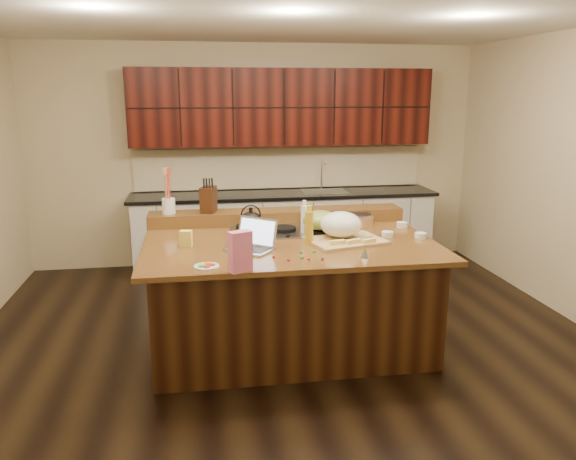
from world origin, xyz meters
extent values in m
cube|color=black|center=(0.00, 0.00, -0.01)|extent=(5.50, 5.00, 0.01)
cube|color=silver|center=(0.00, 0.00, 2.71)|extent=(5.50, 5.00, 0.01)
cube|color=tan|center=(0.00, 2.50, 1.35)|extent=(5.50, 0.01, 2.70)
cube|color=tan|center=(0.00, -2.50, 1.35)|extent=(5.50, 0.01, 2.70)
cube|color=black|center=(0.00, 0.00, 0.44)|extent=(2.22, 1.42, 0.88)
cube|color=black|center=(0.00, 0.00, 0.90)|extent=(2.40, 1.60, 0.04)
cube|color=black|center=(0.00, 0.70, 0.98)|extent=(2.40, 0.30, 0.12)
cube|color=gray|center=(0.00, 0.30, 0.93)|extent=(0.92, 0.52, 0.02)
cylinder|color=black|center=(-0.30, 0.43, 0.95)|extent=(0.22, 0.22, 0.03)
cylinder|color=black|center=(0.30, 0.43, 0.95)|extent=(0.22, 0.22, 0.03)
cylinder|color=black|center=(-0.30, 0.17, 0.95)|extent=(0.22, 0.22, 0.03)
cylinder|color=black|center=(0.30, 0.17, 0.95)|extent=(0.22, 0.22, 0.03)
cylinder|color=black|center=(0.00, 0.30, 0.95)|extent=(0.22, 0.22, 0.03)
cube|color=silver|center=(0.30, 2.17, 0.45)|extent=(3.60, 0.62, 0.90)
cube|color=black|center=(0.30, 2.17, 0.92)|extent=(3.70, 0.66, 0.04)
cube|color=gray|center=(0.80, 2.17, 0.94)|extent=(0.55, 0.42, 0.01)
cylinder|color=gray|center=(0.80, 2.35, 1.12)|extent=(0.02, 0.02, 0.36)
cube|color=black|center=(0.30, 2.32, 1.95)|extent=(3.60, 0.34, 0.90)
cube|color=tan|center=(0.30, 2.48, 1.20)|extent=(3.60, 0.03, 0.50)
ellipsoid|color=black|center=(-0.30, 0.17, 1.05)|extent=(0.22, 0.22, 0.18)
ellipsoid|color=olive|center=(0.30, 0.17, 1.05)|extent=(0.36, 0.36, 0.17)
cube|color=#B7B7BC|center=(-0.36, -0.25, 0.93)|extent=(0.42, 0.40, 0.02)
cube|color=black|center=(-0.36, -0.25, 0.94)|extent=(0.31, 0.29, 0.00)
cube|color=#B7B7BC|center=(-0.28, -0.16, 1.05)|extent=(0.31, 0.27, 0.22)
cube|color=silver|center=(-0.29, -0.17, 1.05)|extent=(0.28, 0.24, 0.19)
cylinder|color=gold|center=(0.14, -0.13, 1.06)|extent=(0.09, 0.09, 0.27)
cylinder|color=silver|center=(0.17, 0.20, 1.04)|extent=(0.08, 0.08, 0.25)
cube|color=tan|center=(0.45, -0.13, 0.93)|extent=(0.69, 0.57, 0.03)
ellipsoid|color=white|center=(0.43, -0.05, 1.05)|extent=(0.35, 0.35, 0.21)
cube|color=#EDD872|center=(0.35, -0.27, 0.96)|extent=(0.13, 0.03, 0.03)
cube|color=#EDD872|center=(0.48, -0.27, 0.96)|extent=(0.13, 0.03, 0.03)
cube|color=#EDD872|center=(0.61, -0.27, 0.96)|extent=(0.13, 0.03, 0.03)
cylinder|color=gray|center=(0.58, -0.15, 0.95)|extent=(0.23, 0.09, 0.01)
cylinder|color=white|center=(0.86, 0.00, 0.94)|extent=(0.13, 0.13, 0.04)
cylinder|color=white|center=(1.12, -0.09, 0.94)|extent=(0.12, 0.12, 0.04)
cylinder|color=white|center=(1.10, 0.32, 0.94)|extent=(0.11, 0.11, 0.04)
cylinder|color=#996B3F|center=(0.74, 0.43, 0.97)|extent=(0.32, 0.32, 0.09)
cone|color=silver|center=(0.48, -0.58, 0.96)|extent=(0.09, 0.09, 0.07)
cube|color=pink|center=(-0.46, -0.76, 1.06)|extent=(0.17, 0.13, 0.29)
cylinder|color=white|center=(-0.70, -0.63, 0.93)|extent=(0.23, 0.23, 0.01)
cube|color=#E1D24F|center=(-0.84, -0.05, 0.99)|extent=(0.11, 0.09, 0.13)
cylinder|color=white|center=(-1.01, 0.70, 1.11)|extent=(0.15, 0.15, 0.14)
cube|color=black|center=(-0.64, 0.70, 1.16)|extent=(0.17, 0.22, 0.24)
ellipsoid|color=red|center=(-0.20, -0.48, 0.93)|extent=(0.02, 0.02, 0.02)
ellipsoid|color=#198C26|center=(0.03, -0.38, 0.93)|extent=(0.02, 0.02, 0.02)
ellipsoid|color=red|center=(0.15, -0.59, 0.93)|extent=(0.02, 0.02, 0.02)
ellipsoid|color=#198C26|center=(0.16, -0.55, 0.93)|extent=(0.02, 0.02, 0.02)
ellipsoid|color=red|center=(0.05, -0.58, 0.93)|extent=(0.02, 0.02, 0.02)
ellipsoid|color=#198C26|center=(0.13, -0.39, 0.93)|extent=(0.02, 0.02, 0.02)
ellipsoid|color=red|center=(0.02, -0.52, 0.93)|extent=(0.02, 0.02, 0.02)
ellipsoid|color=#198C26|center=(0.01, -0.54, 0.93)|extent=(0.02, 0.02, 0.02)
ellipsoid|color=red|center=(-0.10, -0.58, 0.93)|extent=(0.02, 0.02, 0.02)
camera|label=1|loc=(-0.74, -4.46, 2.13)|focal=35.00mm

